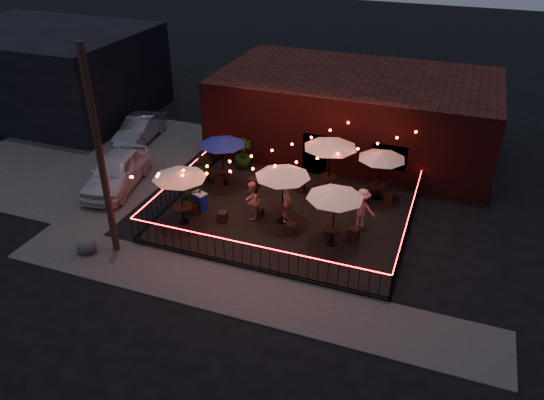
# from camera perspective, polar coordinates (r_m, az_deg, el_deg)

# --- Properties ---
(ground) EXTENTS (110.00, 110.00, 0.00)m
(ground) POSITION_cam_1_polar(r_m,az_deg,el_deg) (21.09, -0.15, -4.52)
(ground) COLOR black
(ground) RESTS_ON ground
(patio) EXTENTS (10.00, 8.00, 0.15)m
(patio) POSITION_cam_1_polar(r_m,az_deg,el_deg) (22.62, 1.63, -1.65)
(patio) COLOR black
(patio) RESTS_ON ground
(sidewalk) EXTENTS (18.00, 2.50, 0.05)m
(sidewalk) POSITION_cam_1_polar(r_m,az_deg,el_deg) (18.69, -3.71, -9.78)
(sidewalk) COLOR #403C3B
(sidewalk) RESTS_ON ground
(parking_lot) EXTENTS (11.00, 12.00, 0.02)m
(parking_lot) POSITION_cam_1_polar(r_m,az_deg,el_deg) (29.68, -19.55, 4.54)
(parking_lot) COLOR #403C3B
(parking_lot) RESTS_ON ground
(brick_building) EXTENTS (14.00, 8.00, 4.00)m
(brick_building) POSITION_cam_1_polar(r_m,az_deg,el_deg) (28.52, 8.94, 9.29)
(brick_building) COLOR #3C1210
(brick_building) RESTS_ON ground
(background_building) EXTENTS (12.00, 9.00, 5.00)m
(background_building) POSITION_cam_1_polar(r_m,az_deg,el_deg) (36.16, -22.98, 12.64)
(background_building) COLOR black
(background_building) RESTS_ON ground
(utility_pole) EXTENTS (0.26, 0.26, 8.00)m
(utility_pole) POSITION_cam_1_polar(r_m,az_deg,el_deg) (19.55, -18.00, 4.46)
(utility_pole) COLOR #362216
(utility_pole) RESTS_ON ground
(fence_front) EXTENTS (10.00, 0.04, 1.04)m
(fence_front) POSITION_cam_1_polar(r_m,az_deg,el_deg) (19.19, -2.26, -6.08)
(fence_front) COLOR black
(fence_front) RESTS_ON patio
(fence_left) EXTENTS (0.04, 8.00, 1.04)m
(fence_left) POSITION_cam_1_polar(r_m,az_deg,el_deg) (24.17, -9.63, 1.74)
(fence_left) COLOR black
(fence_left) RESTS_ON patio
(fence_right) EXTENTS (0.04, 8.00, 1.04)m
(fence_right) POSITION_cam_1_polar(r_m,az_deg,el_deg) (21.49, 14.37, -2.73)
(fence_right) COLOR black
(fence_right) RESTS_ON patio
(festoon_lights) EXTENTS (10.02, 8.72, 1.32)m
(festoon_lights) POSITION_cam_1_polar(r_m,az_deg,el_deg) (21.49, -1.08, 3.99)
(festoon_lights) COLOR #FF280C
(festoon_lights) RESTS_ON ground
(cafe_table_0) EXTENTS (2.57, 2.57, 2.43)m
(cafe_table_0) POSITION_cam_1_polar(r_m,az_deg,el_deg) (21.23, -9.92, 2.72)
(cafe_table_0) COLOR black
(cafe_table_0) RESTS_ON patio
(cafe_table_1) EXTENTS (2.42, 2.42, 2.35)m
(cafe_table_1) POSITION_cam_1_polar(r_m,az_deg,el_deg) (24.07, -5.40, 6.26)
(cafe_table_1) COLOR black
(cafe_table_1) RESTS_ON patio
(cafe_table_2) EXTENTS (2.50, 2.50, 2.48)m
(cafe_table_2) POSITION_cam_1_polar(r_m,az_deg,el_deg) (20.94, 1.16, 2.92)
(cafe_table_2) COLOR black
(cafe_table_2) RESTS_ON patio
(cafe_table_3) EXTENTS (2.54, 2.54, 2.63)m
(cafe_table_3) POSITION_cam_1_polar(r_m,az_deg,el_deg) (23.23, 6.31, 5.99)
(cafe_table_3) COLOR black
(cafe_table_3) RESTS_ON patio
(cafe_table_4) EXTENTS (2.83, 2.83, 2.41)m
(cafe_table_4) POSITION_cam_1_polar(r_m,az_deg,el_deg) (19.70, 6.82, 0.61)
(cafe_table_4) COLOR black
(cafe_table_4) RESTS_ON patio
(cafe_table_5) EXTENTS (2.50, 2.50, 2.29)m
(cafe_table_5) POSITION_cam_1_polar(r_m,az_deg,el_deg) (23.22, 11.75, 4.68)
(cafe_table_5) COLOR black
(cafe_table_5) RESTS_ON patio
(bistro_chair_0) EXTENTS (0.42, 0.42, 0.48)m
(bistro_chair_0) POSITION_cam_1_polar(r_m,az_deg,el_deg) (22.78, -8.36, -0.82)
(bistro_chair_0) COLOR black
(bistro_chair_0) RESTS_ON patio
(bistro_chair_1) EXTENTS (0.40, 0.40, 0.44)m
(bistro_chair_1) POSITION_cam_1_polar(r_m,az_deg,el_deg) (22.06, -5.36, -1.79)
(bistro_chair_1) COLOR black
(bistro_chair_1) RESTS_ON patio
(bistro_chair_2) EXTENTS (0.42, 0.42, 0.44)m
(bistro_chair_2) POSITION_cam_1_polar(r_m,az_deg,el_deg) (24.91, -5.60, 2.19)
(bistro_chair_2) COLOR black
(bistro_chair_2) RESTS_ON patio
(bistro_chair_3) EXTENTS (0.53, 0.53, 0.50)m
(bistro_chair_3) POSITION_cam_1_polar(r_m,az_deg,el_deg) (24.42, -2.02, 1.81)
(bistro_chair_3) COLOR black
(bistro_chair_3) RESTS_ON patio
(bistro_chair_4) EXTENTS (0.41, 0.41, 0.40)m
(bistro_chair_4) POSITION_cam_1_polar(r_m,az_deg,el_deg) (22.30, -1.43, -1.33)
(bistro_chair_4) COLOR black
(bistro_chair_4) RESTS_ON patio
(bistro_chair_5) EXTENTS (0.48, 0.48, 0.48)m
(bistro_chair_5) POSITION_cam_1_polar(r_m,az_deg,el_deg) (21.18, 2.05, -3.09)
(bistro_chair_5) COLOR black
(bistro_chair_5) RESTS_ON patio
(bistro_chair_6) EXTENTS (0.39, 0.39, 0.44)m
(bistro_chair_6) POSITION_cam_1_polar(r_m,az_deg,el_deg) (24.18, 3.08, 1.39)
(bistro_chair_6) COLOR black
(bistro_chair_6) RESTS_ON patio
(bistro_chair_7) EXTENTS (0.43, 0.43, 0.48)m
(bistro_chair_7) POSITION_cam_1_polar(r_m,az_deg,el_deg) (24.00, 5.42, 1.10)
(bistro_chair_7) COLOR black
(bistro_chair_7) RESTS_ON patio
(bistro_chair_8) EXTENTS (0.34, 0.34, 0.40)m
(bistro_chair_8) POSITION_cam_1_polar(r_m,az_deg,el_deg) (21.26, 6.11, -3.25)
(bistro_chair_8) COLOR black
(bistro_chair_8) RESTS_ON patio
(bistro_chair_9) EXTENTS (0.48, 0.48, 0.49)m
(bistro_chair_9) POSITION_cam_1_polar(r_m,az_deg,el_deg) (21.09, 8.75, -3.61)
(bistro_chair_9) COLOR black
(bistro_chair_9) RESTS_ON patio
(bistro_chair_10) EXTENTS (0.46, 0.46, 0.48)m
(bistro_chair_10) POSITION_cam_1_polar(r_m,az_deg,el_deg) (23.57, 9.46, 0.21)
(bistro_chair_10) COLOR black
(bistro_chair_10) RESTS_ON patio
(bistro_chair_11) EXTENTS (0.44, 0.44, 0.45)m
(bistro_chair_11) POSITION_cam_1_polar(r_m,az_deg,el_deg) (23.95, 12.37, 0.37)
(bistro_chair_11) COLOR black
(bistro_chair_11) RESTS_ON patio
(patron_a) EXTENTS (0.43, 0.62, 1.64)m
(patron_a) POSITION_cam_1_polar(r_m,az_deg,el_deg) (21.69, 1.55, -0.40)
(patron_a) COLOR tan
(patron_a) RESTS_ON patio
(patron_b) EXTENTS (0.69, 0.86, 1.68)m
(patron_b) POSITION_cam_1_polar(r_m,az_deg,el_deg) (21.87, -2.17, -0.08)
(patron_b) COLOR beige
(patron_b) RESTS_ON patio
(patron_c) EXTENTS (1.18, 0.76, 1.72)m
(patron_c) POSITION_cam_1_polar(r_m,az_deg,el_deg) (21.59, 9.64, -0.90)
(patron_c) COLOR #CDAD8A
(patron_c) RESTS_ON patio
(potted_shrub_a) EXTENTS (1.49, 1.38, 1.38)m
(potted_shrub_a) POSITION_cam_1_polar(r_m,az_deg,el_deg) (22.81, -8.68, 0.51)
(potted_shrub_a) COLOR #153A11
(potted_shrub_a) RESTS_ON patio
(potted_shrub_b) EXTENTS (0.97, 0.87, 1.47)m
(potted_shrub_b) POSITION_cam_1_polar(r_m,az_deg,el_deg) (25.04, -7.23, 3.57)
(potted_shrub_b) COLOR #153A0F
(potted_shrub_b) RESTS_ON patio
(potted_shrub_c) EXTENTS (1.06, 1.06, 1.46)m
(potted_shrub_c) POSITION_cam_1_polar(r_m,az_deg,el_deg) (26.15, -3.12, 4.97)
(potted_shrub_c) COLOR #1F3B13
(potted_shrub_c) RESTS_ON patio
(cooler) EXTENTS (0.73, 0.63, 0.80)m
(cooler) POSITION_cam_1_polar(r_m,az_deg,el_deg) (22.89, -7.78, -0.12)
(cooler) COLOR #0C27A4
(cooler) RESTS_ON patio
(boulder) EXTENTS (1.08, 1.01, 0.67)m
(boulder) POSITION_cam_1_polar(r_m,az_deg,el_deg) (21.50, -19.37, -4.65)
(boulder) COLOR #4B4B46
(boulder) RESTS_ON ground
(car_white) EXTENTS (2.81, 5.05, 1.62)m
(car_white) POSITION_cam_1_polar(r_m,az_deg,el_deg) (25.61, -16.40, 2.97)
(car_white) COLOR white
(car_white) RESTS_ON ground
(car_silver) EXTENTS (1.94, 4.28, 1.36)m
(car_silver) POSITION_cam_1_polar(r_m,az_deg,el_deg) (30.41, -14.04, 7.41)
(car_silver) COLOR #9E9FA6
(car_silver) RESTS_ON ground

